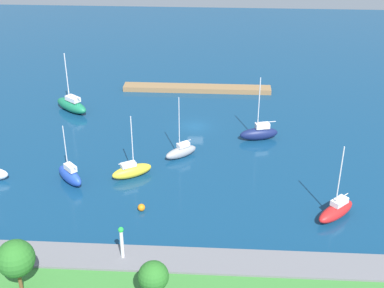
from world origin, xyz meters
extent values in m
plane|color=navy|center=(0.00, 0.00, 0.00)|extent=(160.00, 160.00, 0.00)
cube|color=olive|center=(0.51, -15.08, 0.45)|extent=(27.10, 2.79, 0.89)
cube|color=slate|center=(0.00, 33.31, 0.57)|extent=(74.28, 3.93, 1.15)
cylinder|color=silver|center=(5.66, 33.31, 2.75)|extent=(0.36, 0.36, 3.20)
sphere|color=green|center=(5.66, 33.31, 4.60)|extent=(0.56, 0.56, 0.56)
cylinder|color=brown|center=(14.53, 38.32, 2.28)|extent=(0.37, 0.37, 2.73)
sphere|color=#286B23|center=(14.53, 38.32, 4.72)|extent=(3.57, 3.57, 3.57)
sphere|color=#286B23|center=(1.66, 39.26, 4.12)|extent=(2.82, 2.82, 2.82)
ellipsoid|color=yellow|center=(7.58, 15.80, 0.86)|extent=(5.61, 4.33, 1.72)
cube|color=silver|center=(7.96, 16.03, 1.98)|extent=(2.23, 1.91, 0.52)
cylinder|color=silver|center=(7.35, 15.65, 5.27)|extent=(0.13, 0.13, 7.11)
cylinder|color=silver|center=(8.23, 16.19, 2.39)|extent=(1.82, 1.17, 0.11)
ellipsoid|color=red|center=(-17.79, 23.46, 0.84)|extent=(5.61, 5.49, 1.69)
cube|color=silver|center=(-18.13, 23.13, 2.03)|extent=(2.33, 2.30, 0.67)
cylinder|color=silver|center=(-17.57, 23.67, 5.63)|extent=(0.14, 0.14, 7.89)
cylinder|color=silver|center=(-18.40, 22.87, 2.51)|extent=(1.74, 1.67, 0.11)
ellipsoid|color=#19724C|center=(21.15, -4.66, 1.03)|extent=(7.10, 6.22, 2.06)
cube|color=silver|center=(20.69, -4.31, 2.43)|extent=(2.89, 2.66, 0.74)
cylinder|color=silver|center=(21.44, -4.88, 6.07)|extent=(0.17, 0.17, 8.02)
cylinder|color=silver|center=(20.35, -4.04, 2.95)|extent=(2.27, 1.80, 0.14)
ellipsoid|color=gray|center=(1.50, 10.05, 0.78)|extent=(4.86, 4.24, 1.56)
cube|color=silver|center=(1.18, 9.80, 1.86)|extent=(1.97, 1.81, 0.60)
cylinder|color=silver|center=(1.69, 10.20, 5.41)|extent=(0.12, 0.12, 7.70)
cylinder|color=silver|center=(0.94, 9.61, 2.31)|extent=(1.57, 1.25, 0.10)
ellipsoid|color=#141E4C|center=(-9.83, 3.87, 0.94)|extent=(6.15, 3.18, 1.88)
cube|color=silver|center=(-10.29, 3.76, 2.26)|extent=(2.32, 1.58, 0.77)
cylinder|color=silver|center=(-9.55, 3.94, 5.91)|extent=(0.14, 0.14, 8.08)
cylinder|color=silver|center=(-10.90, 3.61, 2.79)|extent=(2.74, 0.76, 0.11)
ellipsoid|color=#2347B2|center=(15.41, 17.71, 1.03)|extent=(4.76, 4.78, 2.07)
cube|color=silver|center=(15.12, 18.00, 2.45)|extent=(1.98, 1.99, 0.76)
cylinder|color=silver|center=(15.59, 17.52, 5.11)|extent=(0.12, 0.12, 6.09)
cylinder|color=silver|center=(14.88, 18.24, 2.98)|extent=(1.48, 1.50, 0.10)
sphere|color=orange|center=(5.21, 23.45, 0.45)|extent=(0.89, 0.89, 0.89)
camera|label=1|loc=(-3.94, 74.91, 36.61)|focal=49.01mm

